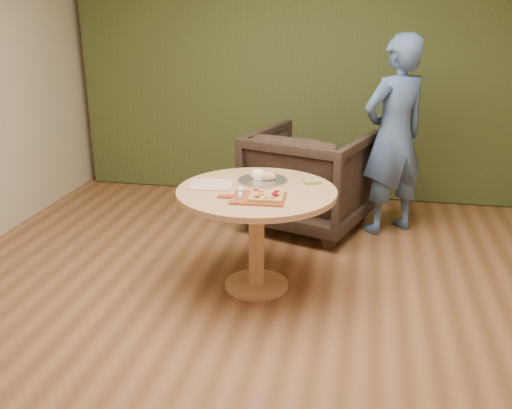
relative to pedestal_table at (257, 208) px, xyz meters
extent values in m
cube|color=brown|center=(0.07, -0.66, -0.62)|extent=(5.00, 6.00, 0.02)
cube|color=#C6B796|center=(0.07, 2.35, 0.79)|extent=(5.00, 0.02, 2.80)
cube|color=#303D1B|center=(0.07, 2.24, 0.79)|extent=(4.80, 0.14, 2.78)
cylinder|color=tan|center=(0.00, 0.00, -0.59)|extent=(0.46, 0.46, 0.03)
cylinder|color=tan|center=(0.00, 0.00, -0.25)|extent=(0.11, 0.11, 0.68)
cylinder|color=tan|center=(0.00, 0.00, 0.12)|extent=(1.11, 1.11, 0.04)
cube|color=#994626|center=(0.05, -0.20, 0.15)|extent=(0.37, 0.30, 0.01)
cube|color=#994626|center=(-0.17, -0.21, 0.15)|extent=(0.10, 0.06, 0.01)
cube|color=tan|center=(0.11, -0.20, 0.17)|extent=(0.23, 0.23, 0.02)
cylinder|color=maroon|center=(0.17, -0.23, 0.18)|extent=(0.04, 0.04, 0.00)
cylinder|color=maroon|center=(0.06, -0.27, 0.18)|extent=(0.04, 0.04, 0.00)
cylinder|color=maroon|center=(0.16, -0.18, 0.18)|extent=(0.05, 0.05, 0.00)
cylinder|color=maroon|center=(0.07, -0.17, 0.18)|extent=(0.04, 0.04, 0.00)
cylinder|color=maroon|center=(0.02, -0.13, 0.18)|extent=(0.04, 0.04, 0.00)
cylinder|color=maroon|center=(0.16, -0.13, 0.18)|extent=(0.04, 0.04, 0.00)
cube|color=#E0AA54|center=(0.09, -0.23, 0.18)|extent=(0.02, 0.02, 0.01)
cube|color=#E0AA54|center=(0.19, -0.21, 0.18)|extent=(0.02, 0.02, 0.01)
cube|color=#E0AA54|center=(0.06, -0.26, 0.18)|extent=(0.02, 0.02, 0.01)
cube|color=#E0AA54|center=(0.07, -0.21, 0.18)|extent=(0.03, 0.03, 0.01)
cube|color=#E0AA54|center=(0.16, -0.28, 0.18)|extent=(0.03, 0.03, 0.01)
cube|color=#E0AA54|center=(0.12, -0.28, 0.18)|extent=(0.02, 0.02, 0.01)
cube|color=#E0AA54|center=(0.19, -0.18, 0.18)|extent=(0.02, 0.02, 0.01)
cube|color=#348024|center=(0.15, -0.25, 0.18)|extent=(0.01, 0.01, 0.00)
cube|color=#348024|center=(0.07, -0.24, 0.18)|extent=(0.01, 0.01, 0.00)
cube|color=#348024|center=(0.03, -0.22, 0.18)|extent=(0.01, 0.01, 0.00)
cube|color=#348024|center=(0.16, -0.19, 0.18)|extent=(0.01, 0.01, 0.00)
cube|color=#348024|center=(0.06, -0.19, 0.18)|extent=(0.01, 0.01, 0.00)
cube|color=#348024|center=(0.03, -0.26, 0.18)|extent=(0.01, 0.01, 0.00)
cube|color=#883D70|center=(0.03, -0.14, 0.18)|extent=(0.01, 0.03, 0.00)
cube|color=#883D70|center=(0.17, -0.22, 0.18)|extent=(0.03, 0.01, 0.00)
cube|color=#883D70|center=(0.15, -0.24, 0.18)|extent=(0.03, 0.01, 0.00)
cube|color=#883D70|center=(0.12, -0.28, 0.18)|extent=(0.03, 0.01, 0.00)
cylinder|color=white|center=(-0.07, -0.19, 0.17)|extent=(0.06, 0.17, 0.03)
cylinder|color=#194C26|center=(-0.07, -0.19, 0.17)|extent=(0.04, 0.03, 0.03)
cube|color=silver|center=(-0.09, -0.10, 0.17)|extent=(0.02, 0.04, 0.00)
cube|color=white|center=(-0.33, 0.02, 0.15)|extent=(0.33, 0.28, 0.01)
cylinder|color=silver|center=(0.01, 0.19, 0.14)|extent=(0.35, 0.35, 0.01)
cylinder|color=silver|center=(0.01, 0.19, 0.15)|extent=(0.36, 0.36, 0.02)
ellipsoid|color=tan|center=(0.01, 0.19, 0.18)|extent=(0.19, 0.08, 0.07)
cylinder|color=white|center=(-0.02, 0.19, 0.18)|extent=(0.06, 0.09, 0.09)
cube|color=olive|center=(0.36, 0.22, 0.15)|extent=(0.15, 0.14, 0.02)
imported|color=black|center=(0.24, 1.28, -0.11)|extent=(1.21, 1.17, 1.00)
imported|color=#426291|center=(0.95, 1.31, 0.26)|extent=(0.76, 0.72, 1.74)
camera|label=1|loc=(0.72, -3.67, 1.36)|focal=40.00mm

